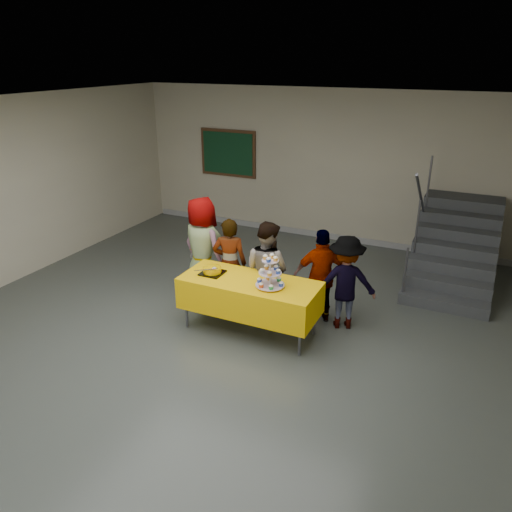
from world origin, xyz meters
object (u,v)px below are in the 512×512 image
at_px(schoolchild_b, 230,263).
at_px(schoolchild_e, 345,282).
at_px(schoolchild_a, 203,248).
at_px(schoolchild_d, 322,276).
at_px(bear_cake, 212,270).
at_px(staircase, 455,249).
at_px(noticeboard, 228,153).
at_px(schoolchild_c, 267,270).
at_px(bake_table, 250,295).
at_px(cupcake_stand, 270,275).

xyz_separation_m(schoolchild_b, schoolchild_e, (1.72, 0.14, -0.03)).
bearing_deg(schoolchild_a, schoolchild_b, -173.85).
bearing_deg(schoolchild_b, schoolchild_d, 168.49).
height_order(schoolchild_d, schoolchild_e, schoolchild_d).
xyz_separation_m(bear_cake, schoolchild_e, (1.69, 0.71, -0.16)).
distance_m(staircase, noticeboard, 5.03).
height_order(schoolchild_a, schoolchild_c, schoolchild_a).
height_order(bake_table, staircase, staircase).
xyz_separation_m(cupcake_stand, schoolchild_b, (-0.92, 0.62, -0.25)).
xyz_separation_m(cupcake_stand, schoolchild_c, (-0.31, 0.60, -0.23)).
bearing_deg(cupcake_stand, schoolchild_b, 146.18).
relative_size(bake_table, schoolchild_b, 1.35).
xyz_separation_m(schoolchild_c, schoolchild_d, (0.76, 0.19, -0.03)).
distance_m(bake_table, staircase, 3.99).
height_order(bear_cake, noticeboard, noticeboard).
xyz_separation_m(schoolchild_b, schoolchild_d, (1.38, 0.17, -0.01)).
bearing_deg(schoolchild_d, noticeboard, -68.70).
height_order(staircase, noticeboard, noticeboard).
distance_m(schoolchild_a, schoolchild_e, 2.26).
bearing_deg(staircase, bake_table, -126.29).
height_order(bear_cake, schoolchild_a, schoolchild_a).
height_order(bake_table, schoolchild_c, schoolchild_c).
relative_size(schoolchild_b, schoolchild_e, 1.04).
bearing_deg(schoolchild_d, schoolchild_b, -16.23).
distance_m(cupcake_stand, schoolchild_c, 0.71).
bearing_deg(schoolchild_c, schoolchild_a, 9.74).
xyz_separation_m(schoolchild_c, staircase, (2.34, 2.68, -0.23)).
distance_m(schoolchild_c, schoolchild_e, 1.12).
height_order(schoolchild_a, noticeboard, noticeboard).
bearing_deg(schoolchild_d, schoolchild_e, 152.13).
height_order(schoolchild_a, schoolchild_e, schoolchild_a).
relative_size(bear_cake, noticeboard, 0.28).
relative_size(schoolchild_b, staircase, 0.58).
xyz_separation_m(schoolchild_e, noticeboard, (-3.60, 3.36, 0.93)).
xyz_separation_m(bake_table, schoolchild_c, (0.02, 0.53, 0.16)).
distance_m(bear_cake, schoolchild_b, 0.58).
distance_m(schoolchild_e, staircase, 2.81).
xyz_separation_m(schoolchild_a, schoolchild_e, (2.25, 0.02, -0.14)).
relative_size(bake_table, staircase, 0.78).
height_order(schoolchild_e, staircase, staircase).
bearing_deg(bake_table, bear_cake, -178.62).
relative_size(bake_table, schoolchild_c, 1.30).
bearing_deg(schoolchild_b, schoolchild_e, 166.18).
bearing_deg(schoolchild_e, noticeboard, -64.31).
relative_size(bake_table, schoolchild_d, 1.37).
bearing_deg(schoolchild_e, schoolchild_d, -26.10).
xyz_separation_m(schoolchild_d, schoolchild_e, (0.34, -0.03, -0.02)).
bearing_deg(schoolchild_b, cupcake_stand, 127.83).
bearing_deg(schoolchild_b, bake_table, 118.81).
bearing_deg(bake_table, schoolchild_e, 31.62).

